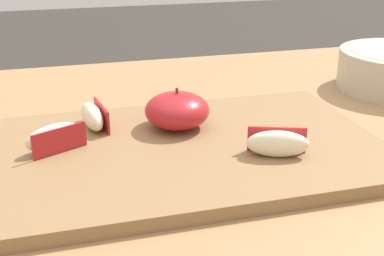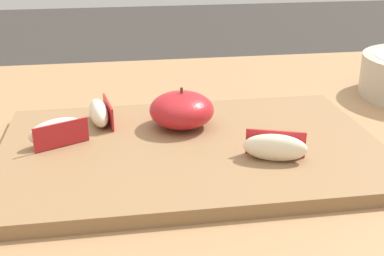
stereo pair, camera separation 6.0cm
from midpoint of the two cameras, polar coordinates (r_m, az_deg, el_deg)
The scene contains 6 objects.
dining_table at distance 0.72m, azimuth 3.34°, elevation -9.07°, with size 1.28×0.78×0.77m.
cutting_board at distance 0.61m, azimuth 2.81°, elevation -2.50°, with size 0.45×0.30×0.02m.
apple_half_skin_up at distance 0.64m, azimuth 1.48°, elevation 2.00°, with size 0.08×0.08×0.05m.
apple_wedge_back at distance 0.66m, azimuth -7.82°, elevation 1.67°, with size 0.04×0.07×0.03m.
apple_wedge_front at distance 0.57m, azimuth 12.29°, elevation -2.18°, with size 0.07×0.05×0.03m.
apple_wedge_middle at distance 0.61m, azimuth -12.16°, elevation -0.44°, with size 0.07×0.05×0.03m.
Camera 2 is at (-0.11, -0.61, 1.03)m, focal length 47.55 mm.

